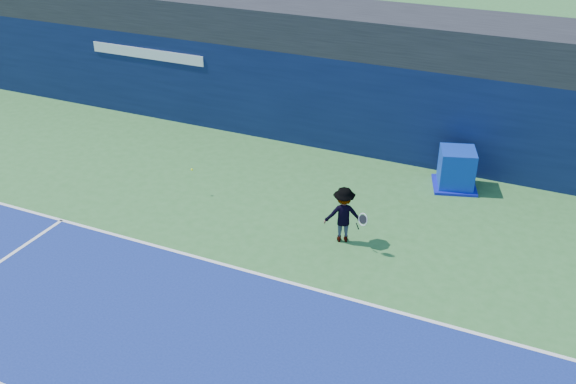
# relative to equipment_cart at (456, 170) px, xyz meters

# --- Properties ---
(ground) EXTENTS (80.00, 80.00, 0.00)m
(ground) POSITION_rel_equipment_cart_xyz_m (-3.95, -9.16, -0.52)
(ground) COLOR #347032
(ground) RESTS_ON ground
(baseline) EXTENTS (24.00, 0.10, 0.01)m
(baseline) POSITION_rel_equipment_cart_xyz_m (-3.95, -6.16, -0.51)
(baseline) COLOR white
(baseline) RESTS_ON ground
(stadium_band) EXTENTS (36.00, 3.00, 1.20)m
(stadium_band) POSITION_rel_equipment_cart_xyz_m (-3.95, 2.34, 3.08)
(stadium_band) COLOR black
(stadium_band) RESTS_ON back_wall_assembly
(back_wall_assembly) EXTENTS (36.00, 1.03, 3.00)m
(back_wall_assembly) POSITION_rel_equipment_cart_xyz_m (-3.95, 1.34, 0.98)
(back_wall_assembly) COLOR #0A1538
(back_wall_assembly) RESTS_ON ground
(equipment_cart) EXTENTS (1.50, 1.50, 1.15)m
(equipment_cart) POSITION_rel_equipment_cart_xyz_m (0.00, 0.00, 0.00)
(equipment_cart) COLOR #0B2BA4
(equipment_cart) RESTS_ON ground
(tennis_player) EXTENTS (1.26, 0.88, 1.45)m
(tennis_player) POSITION_rel_equipment_cart_xyz_m (-1.94, -4.00, 0.20)
(tennis_player) COLOR silver
(tennis_player) RESTS_ON ground
(tennis_ball) EXTENTS (0.07, 0.07, 0.07)m
(tennis_ball) POSITION_rel_equipment_cart_xyz_m (-6.59, -3.46, 0.23)
(tennis_ball) COLOR #CCE719
(tennis_ball) RESTS_ON ground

